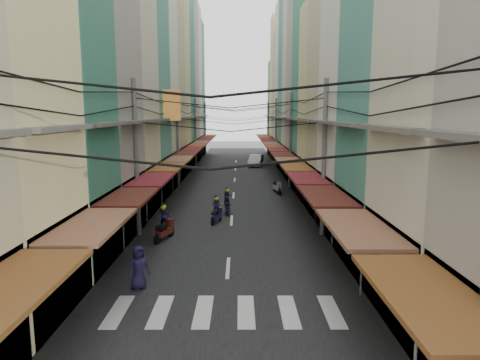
{
  "coord_description": "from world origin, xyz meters",
  "views": [
    {
      "loc": [
        0.49,
        -19.16,
        6.44
      ],
      "look_at": [
        0.51,
        5.34,
        2.6
      ],
      "focal_mm": 32.0,
      "sensor_mm": 36.0,
      "label": 1
    }
  ],
  "objects_px": {
    "white_car": "(256,166)",
    "traffic_sign": "(363,235)",
    "bicycle": "(345,244)",
    "market_umbrella": "(404,249)"
  },
  "relations": [
    {
      "from": "market_umbrella",
      "to": "traffic_sign",
      "type": "bearing_deg",
      "value": 131.41
    },
    {
      "from": "market_umbrella",
      "to": "traffic_sign",
      "type": "relative_size",
      "value": 0.79
    },
    {
      "from": "white_car",
      "to": "traffic_sign",
      "type": "height_order",
      "value": "traffic_sign"
    },
    {
      "from": "white_car",
      "to": "traffic_sign",
      "type": "relative_size",
      "value": 1.65
    },
    {
      "from": "bicycle",
      "to": "white_car",
      "type": "bearing_deg",
      "value": -6.71
    },
    {
      "from": "white_car",
      "to": "traffic_sign",
      "type": "xyz_separation_m",
      "value": [
        2.32,
        -37.58,
        2.22
      ]
    },
    {
      "from": "bicycle",
      "to": "traffic_sign",
      "type": "relative_size",
      "value": 0.5
    },
    {
      "from": "bicycle",
      "to": "traffic_sign",
      "type": "xyz_separation_m",
      "value": [
        -0.95,
        -6.0,
        2.22
      ]
    },
    {
      "from": "white_car",
      "to": "traffic_sign",
      "type": "bearing_deg",
      "value": -77.72
    },
    {
      "from": "traffic_sign",
      "to": "bicycle",
      "type": "bearing_deg",
      "value": 81.03
    }
  ]
}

